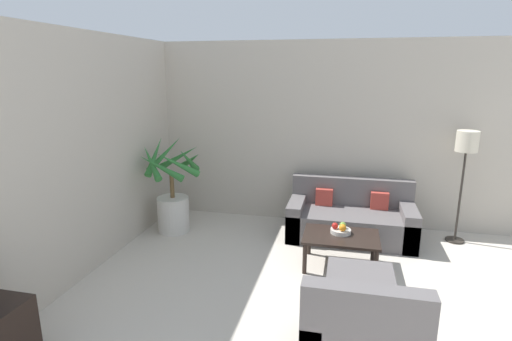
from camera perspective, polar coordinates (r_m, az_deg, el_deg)
The scene contains 11 objects.
wall_back at distance 6.03m, azimuth 17.94°, elevation 4.63°, with size 8.27×0.06×2.70m.
potted_palm at distance 5.82m, azimuth -11.81°, elevation -3.63°, with size 0.91×0.92×1.37m.
sofa_loveseat at distance 5.74m, azimuth 13.34°, elevation -6.78°, with size 1.69×0.82×0.79m.
floor_lamp at distance 5.84m, azimuth 27.82°, elevation 2.53°, with size 0.27×0.27×1.52m.
coffee_table at distance 4.85m, azimuth 12.03°, elevation -9.63°, with size 0.87×0.61×0.40m.
fruit_bowl at distance 4.88m, azimuth 12.00°, elevation -8.47°, with size 0.24×0.24×0.05m.
apple_red at distance 4.85m, azimuth 11.21°, elevation -7.75°, with size 0.08×0.08×0.08m.
apple_green at distance 4.89m, azimuth 12.29°, elevation -7.64°, with size 0.08×0.08×0.08m.
orange_fruit at distance 4.80m, azimuth 12.27°, elevation -8.00°, with size 0.08×0.08×0.08m.
armchair at distance 3.45m, azimuth 14.83°, elevation -21.87°, with size 0.90×0.78×0.84m.
ottoman at distance 4.15m, azimuth 14.51°, elevation -16.26°, with size 0.63×0.51×0.40m.
Camera 1 is at (-0.53, 0.75, 2.26)m, focal length 28.00 mm.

